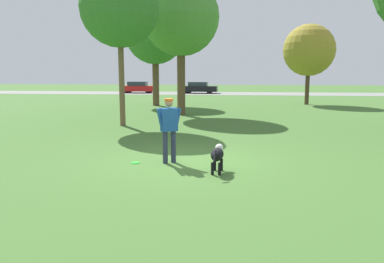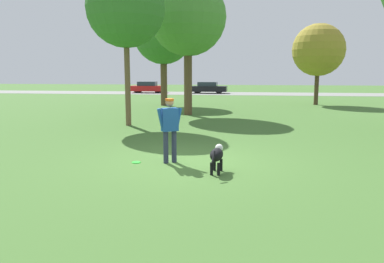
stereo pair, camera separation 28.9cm
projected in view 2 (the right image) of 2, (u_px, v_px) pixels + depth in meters
The scene contains 11 objects.
ground_plane at pixel (188, 161), 9.89m from camera, with size 120.00×120.00×0.00m, color #426B2D.
far_road_strip at pixel (231, 94), 40.85m from camera, with size 120.00×6.00×0.01m.
person at pixel (170, 125), 9.57m from camera, with size 0.63×0.42×1.67m.
dog at pixel (217, 155), 8.71m from camera, with size 0.35×1.05×0.61m.
frisbee at pixel (136, 162), 9.71m from camera, with size 0.23×0.23×0.02m.
tree_far_left at pixel (163, 35), 25.67m from camera, with size 4.09×4.09×6.94m.
tree_near_left at pixel (126, 8), 15.77m from camera, with size 3.34×3.34×6.69m.
tree_mid_center at pixel (188, 18), 19.84m from camera, with size 4.09×4.09×7.25m.
tree_far_right at pixel (318, 50), 26.32m from camera, with size 3.66×3.66×5.70m.
parked_car_red at pixel (148, 87), 42.36m from camera, with size 3.98×1.88×1.27m.
parked_car_black at pixel (208, 88), 41.36m from camera, with size 4.05×1.87×1.25m.
Camera 2 is at (1.42, -9.54, 2.33)m, focal length 35.00 mm.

